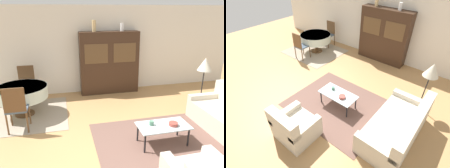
% 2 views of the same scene
% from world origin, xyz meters
% --- Properties ---
extents(ground_plane, '(14.00, 14.00, 0.00)m').
position_xyz_m(ground_plane, '(0.00, 0.00, 0.00)').
color(ground_plane, tan).
extents(wall_back, '(10.00, 0.06, 2.70)m').
position_xyz_m(wall_back, '(0.00, 3.63, 1.35)').
color(wall_back, silver).
rests_on(wall_back, ground_plane).
extents(area_rug, '(2.62, 2.15, 0.01)m').
position_xyz_m(area_rug, '(0.94, 0.27, 0.01)').
color(area_rug, brown).
rests_on(area_rug, ground_plane).
extents(dining_rug, '(2.24, 1.98, 0.01)m').
position_xyz_m(dining_rug, '(-1.95, 2.21, 0.01)').
color(dining_rug, gray).
rests_on(dining_rug, ground_plane).
extents(couch, '(0.95, 1.93, 0.89)m').
position_xyz_m(couch, '(2.64, 0.31, 0.31)').
color(couch, beige).
rests_on(couch, ground_plane).
extents(armchair, '(0.86, 0.80, 0.86)m').
position_xyz_m(armchair, '(0.86, -1.16, 0.32)').
color(armchair, beige).
rests_on(armchair, ground_plane).
extents(coffee_table, '(1.02, 0.52, 0.41)m').
position_xyz_m(coffee_table, '(0.96, 0.25, 0.38)').
color(coffee_table, black).
rests_on(coffee_table, area_rug).
extents(display_cabinet, '(1.84, 0.42, 1.94)m').
position_xyz_m(display_cabinet, '(0.58, 3.37, 0.97)').
color(display_cabinet, '#382316').
rests_on(display_cabinet, ground_plane).
extents(dining_table, '(1.25, 1.25, 0.75)m').
position_xyz_m(dining_table, '(-1.90, 2.26, 0.61)').
color(dining_table, brown).
rests_on(dining_table, dining_rug).
extents(dining_chair_near, '(0.44, 0.44, 1.05)m').
position_xyz_m(dining_chair_near, '(-1.90, 1.41, 0.60)').
color(dining_chair_near, brown).
rests_on(dining_chair_near, dining_rug).
extents(dining_chair_far, '(0.44, 0.44, 1.05)m').
position_xyz_m(dining_chair_far, '(-1.90, 3.12, 0.60)').
color(dining_chair_far, brown).
rests_on(dining_chair_far, dining_rug).
extents(floor_lamp, '(0.37, 0.37, 1.39)m').
position_xyz_m(floor_lamp, '(2.73, 1.61, 1.16)').
color(floor_lamp, black).
rests_on(floor_lamp, ground_plane).
extents(cup, '(0.09, 0.09, 0.08)m').
position_xyz_m(cup, '(0.74, 0.32, 0.46)').
color(cup, '#4C7A60').
rests_on(cup, coffee_table).
extents(bowl, '(0.18, 0.18, 0.06)m').
position_xyz_m(bowl, '(1.14, 0.20, 0.45)').
color(bowl, '#9E4238').
rests_on(bowl, coffee_table).
extents(vase_tall, '(0.12, 0.12, 0.33)m').
position_xyz_m(vase_tall, '(0.12, 3.38, 2.11)').
color(vase_tall, tan).
rests_on(vase_tall, display_cabinet).
extents(vase_short, '(0.11, 0.11, 0.24)m').
position_xyz_m(vase_short, '(0.99, 3.38, 2.06)').
color(vase_short, white).
rests_on(vase_short, display_cabinet).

